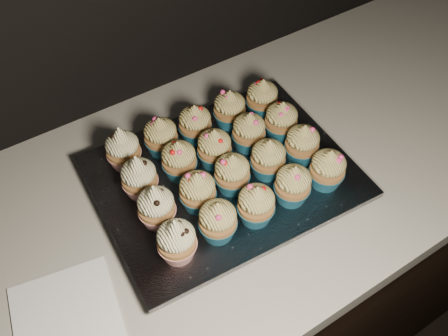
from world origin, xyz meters
The scene contains 24 objects.
worktop centered at (0.00, 1.70, 0.88)m, with size 2.44×0.64×0.04m, color beige.
napkin centered at (-0.12, 1.60, 0.90)m, with size 0.16×0.16×0.00m, color white.
baking_tray centered at (0.22, 1.68, 0.91)m, with size 0.42×0.32×0.02m, color black.
foil_lining centered at (0.22, 1.68, 0.93)m, with size 0.45×0.35×0.01m, color silver.
cupcake_0 centered at (0.07, 1.58, 0.97)m, with size 0.06×0.06×0.10m.
cupcake_1 centered at (0.14, 1.58, 0.97)m, with size 0.06×0.06×0.08m.
cupcake_2 centered at (0.21, 1.57, 0.97)m, with size 0.06×0.06×0.08m.
cupcake_3 centered at (0.29, 1.57, 0.97)m, with size 0.06×0.06×0.08m.
cupcake_4 centered at (0.36, 1.57, 0.97)m, with size 0.06×0.06×0.08m.
cupcake_5 centered at (0.07, 1.66, 0.97)m, with size 0.06×0.06×0.10m.
cupcake_6 centered at (0.14, 1.65, 0.97)m, with size 0.06×0.06×0.08m.
cupcake_7 centered at (0.21, 1.65, 0.97)m, with size 0.06×0.06×0.08m.
cupcake_8 centered at (0.29, 1.65, 0.97)m, with size 0.06×0.06×0.08m.
cupcake_9 centered at (0.36, 1.64, 0.97)m, with size 0.06×0.06×0.08m.
cupcake_10 centered at (0.07, 1.73, 0.97)m, with size 0.06×0.06×0.10m.
cupcake_11 centered at (0.15, 1.73, 0.97)m, with size 0.06×0.06×0.08m.
cupcake_12 centered at (0.22, 1.72, 0.97)m, with size 0.06×0.06×0.08m.
cupcake_13 centered at (0.29, 1.72, 0.97)m, with size 0.06×0.06×0.08m.
cupcake_14 centered at (0.36, 1.71, 0.97)m, with size 0.06×0.06×0.08m.
cupcake_15 centered at (0.08, 1.80, 0.97)m, with size 0.06×0.06×0.10m.
cupcake_16 centered at (0.15, 1.80, 0.97)m, with size 0.06×0.06×0.08m.
cupcake_17 centered at (0.22, 1.79, 0.97)m, with size 0.06×0.06×0.08m.
cupcake_18 centered at (0.30, 1.79, 0.97)m, with size 0.06×0.06×0.08m.
cupcake_19 centered at (0.37, 1.78, 0.97)m, with size 0.06×0.06×0.08m.
Camera 1 is at (-0.10, 1.20, 1.63)m, focal length 40.00 mm.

